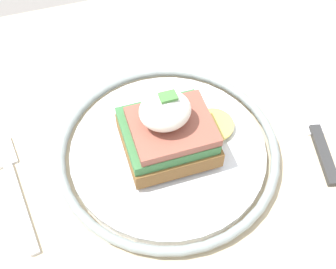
{
  "coord_description": "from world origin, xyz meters",
  "views": [
    {
      "loc": [
        -0.09,
        -0.22,
        1.13
      ],
      "look_at": [
        -0.02,
        0.03,
        0.78
      ],
      "focal_mm": 45.0,
      "sensor_mm": 36.0,
      "label": 1
    }
  ],
  "objects_px": {
    "sandwich": "(168,130)",
    "knife": "(313,125)",
    "fork": "(14,186)",
    "plate": "(168,149)"
  },
  "relations": [
    {
      "from": "sandwich",
      "to": "knife",
      "type": "relative_size",
      "value": 0.66
    },
    {
      "from": "fork",
      "to": "plate",
      "type": "bearing_deg",
      "value": -2.99
    },
    {
      "from": "fork",
      "to": "knife",
      "type": "relative_size",
      "value": 0.77
    },
    {
      "from": "plate",
      "to": "fork",
      "type": "height_order",
      "value": "plate"
    },
    {
      "from": "sandwich",
      "to": "fork",
      "type": "bearing_deg",
      "value": 176.88
    },
    {
      "from": "sandwich",
      "to": "knife",
      "type": "bearing_deg",
      "value": -4.72
    },
    {
      "from": "knife",
      "to": "sandwich",
      "type": "bearing_deg",
      "value": 175.28
    },
    {
      "from": "plate",
      "to": "sandwich",
      "type": "xyz_separation_m",
      "value": [
        0.0,
        -0.0,
        0.04
      ]
    },
    {
      "from": "plate",
      "to": "knife",
      "type": "distance_m",
      "value": 0.17
    },
    {
      "from": "knife",
      "to": "fork",
      "type": "bearing_deg",
      "value": 176.07
    }
  ]
}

